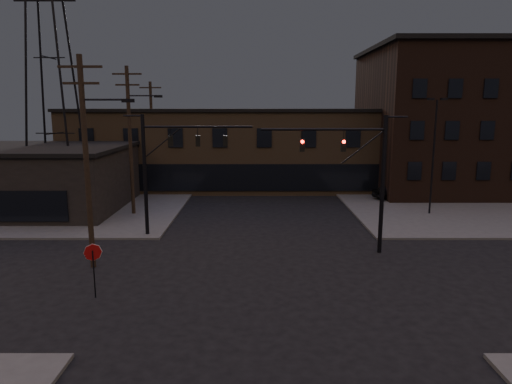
{
  "coord_description": "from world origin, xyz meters",
  "views": [
    {
      "loc": [
        -0.77,
        -21.29,
        8.4
      ],
      "look_at": [
        -0.78,
        5.16,
        3.5
      ],
      "focal_mm": 32.0,
      "sensor_mm": 36.0,
      "label": 1
    }
  ],
  "objects_px": {
    "traffic_signal_near": "(363,169)",
    "car_crossing": "(291,183)",
    "stop_sign": "(93,258)",
    "parked_car_lot_b": "(440,183)",
    "parked_car_lot_a": "(394,191)",
    "traffic_signal_far": "(164,161)"
  },
  "relations": [
    {
      "from": "parked_car_lot_a",
      "to": "parked_car_lot_b",
      "type": "relative_size",
      "value": 0.97
    },
    {
      "from": "traffic_signal_far",
      "to": "car_crossing",
      "type": "height_order",
      "value": "traffic_signal_far"
    },
    {
      "from": "traffic_signal_near",
      "to": "stop_sign",
      "type": "relative_size",
      "value": 3.23
    },
    {
      "from": "traffic_signal_near",
      "to": "parked_car_lot_a",
      "type": "distance_m",
      "value": 17.33
    },
    {
      "from": "stop_sign",
      "to": "parked_car_lot_b",
      "type": "bearing_deg",
      "value": 45.77
    },
    {
      "from": "parked_car_lot_a",
      "to": "parked_car_lot_b",
      "type": "bearing_deg",
      "value": -71.18
    },
    {
      "from": "traffic_signal_near",
      "to": "stop_sign",
      "type": "bearing_deg",
      "value": -154.1
    },
    {
      "from": "stop_sign",
      "to": "parked_car_lot_b",
      "type": "height_order",
      "value": "stop_sign"
    },
    {
      "from": "car_crossing",
      "to": "traffic_signal_far",
      "type": "bearing_deg",
      "value": -138.31
    },
    {
      "from": "traffic_signal_near",
      "to": "parked_car_lot_b",
      "type": "bearing_deg",
      "value": 57.88
    },
    {
      "from": "stop_sign",
      "to": "car_crossing",
      "type": "xyz_separation_m",
      "value": [
        10.86,
        27.23,
        -1.14
      ]
    },
    {
      "from": "stop_sign",
      "to": "parked_car_lot_a",
      "type": "bearing_deg",
      "value": 47.83
    },
    {
      "from": "stop_sign",
      "to": "car_crossing",
      "type": "height_order",
      "value": "stop_sign"
    },
    {
      "from": "car_crossing",
      "to": "traffic_signal_near",
      "type": "bearing_deg",
      "value": -102.4
    },
    {
      "from": "traffic_signal_far",
      "to": "parked_car_lot_a",
      "type": "height_order",
      "value": "traffic_signal_far"
    },
    {
      "from": "traffic_signal_near",
      "to": "traffic_signal_far",
      "type": "distance_m",
      "value": 12.57
    },
    {
      "from": "parked_car_lot_a",
      "to": "car_crossing",
      "type": "distance_m",
      "value": 10.47
    },
    {
      "from": "traffic_signal_near",
      "to": "car_crossing",
      "type": "distance_m",
      "value": 21.32
    },
    {
      "from": "parked_car_lot_b",
      "to": "parked_car_lot_a",
      "type": "bearing_deg",
      "value": 147.87
    },
    {
      "from": "traffic_signal_near",
      "to": "car_crossing",
      "type": "xyz_separation_m",
      "value": [
        -2.5,
        20.75,
        -4.23
      ]
    },
    {
      "from": "parked_car_lot_b",
      "to": "traffic_signal_far",
      "type": "bearing_deg",
      "value": 143.99
    },
    {
      "from": "stop_sign",
      "to": "car_crossing",
      "type": "relative_size",
      "value": 0.58
    }
  ]
}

